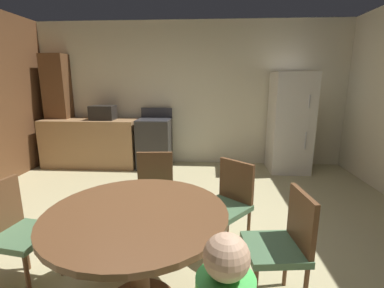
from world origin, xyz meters
name	(u,v)px	position (x,y,z in m)	size (l,w,h in m)	color
ground_plane	(169,252)	(0.00, 0.00, 0.00)	(14.00, 14.00, 0.00)	tan
wall_back	(191,95)	(0.00, 3.06, 1.35)	(6.15, 0.12, 2.70)	beige
kitchen_counter	(91,143)	(-1.89, 2.66, 0.45)	(1.77, 0.60, 0.90)	#9E754C
pantry_column	(60,110)	(-2.55, 2.84, 1.05)	(0.44, 0.36, 2.10)	brown
oven_range	(155,143)	(-0.66, 2.67, 0.47)	(0.60, 0.60, 1.10)	#2D2B28
refrigerator	(290,123)	(1.81, 2.61, 0.88)	(0.68, 0.68, 1.76)	silver
microwave	(103,113)	(-1.62, 2.66, 1.03)	(0.44, 0.32, 0.26)	black
dining_table	(137,232)	(-0.11, -0.67, 0.60)	(1.23, 1.23, 0.76)	brown
chair_north	(154,189)	(-0.20, 0.35, 0.50)	(0.43, 0.43, 0.87)	brown
chair_west	(14,229)	(-1.12, -0.51, 0.50)	(0.46, 0.46, 0.87)	brown
chair_northeast	(229,201)	(0.56, 0.10, 0.50)	(0.56, 0.56, 0.87)	brown
chair_east	(284,242)	(0.91, -0.55, 0.50)	(0.44, 0.44, 0.87)	brown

